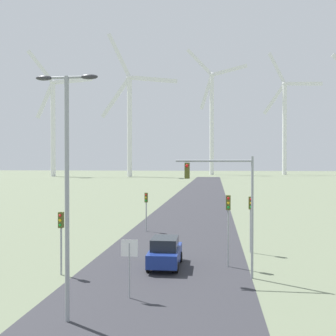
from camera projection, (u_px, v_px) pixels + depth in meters
road_surface at (194, 208)px, 55.80m from camera, size 10.00×240.00×0.01m
streetlamp at (67, 169)px, 15.78m from camera, size 2.59×0.32×9.94m
stop_sign_near at (129, 257)px, 18.55m from camera, size 0.81×0.07×2.78m
traffic_light_post_near_left at (61, 229)px, 22.39m from camera, size 0.28×0.33×3.59m
traffic_light_post_near_right at (228, 215)px, 24.13m from camera, size 0.28×0.34×4.41m
traffic_light_post_mid_left at (146, 203)px, 36.64m from camera, size 0.28×0.34×3.61m
traffic_light_post_mid_right at (251, 212)px, 27.90m from camera, size 0.28×0.34×4.00m
traffic_light_mast_overhead at (227, 192)px, 21.85m from camera, size 4.32×0.34×6.77m
car_approaching at (165, 252)px, 24.13m from camera, size 1.88×4.13×1.83m
wind_turbine_far_left at (53, 119)px, 182.71m from camera, size 28.49×9.00×58.47m
wind_turbine_left at (130, 114)px, 179.35m from camera, size 34.88×4.90×65.51m
wind_turbine_center at (212, 115)px, 207.11m from camera, size 32.03×2.60×67.01m
wind_turbine_right at (285, 119)px, 207.54m from camera, size 28.96×9.37×65.48m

